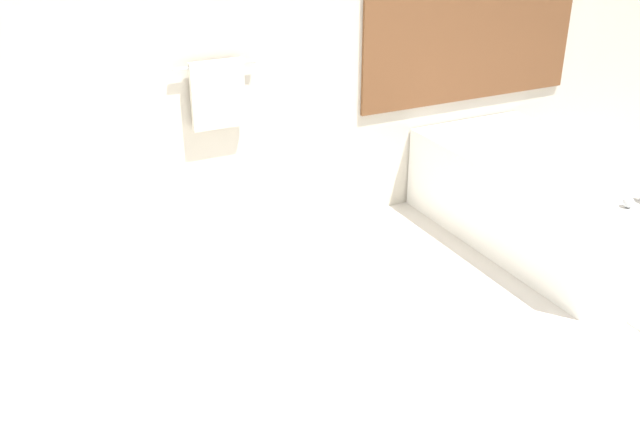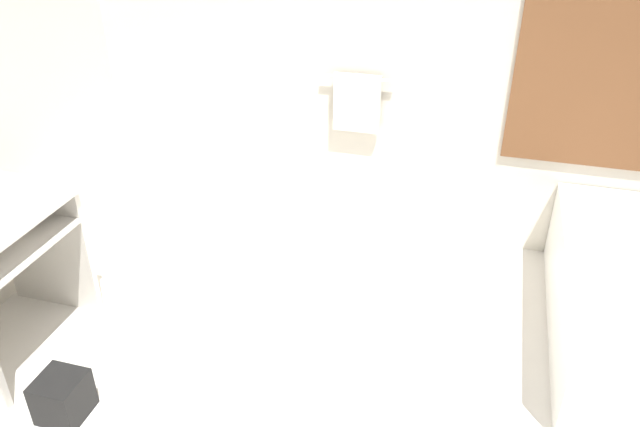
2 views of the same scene
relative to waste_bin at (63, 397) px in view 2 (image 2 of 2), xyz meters
The scene contains 2 objects.
wall_back_with_blinds 2.86m from the waste_bin, 59.17° to the left, with size 7.40×0.13×2.70m.
waste_bin is the anchor object (origin of this frame).
Camera 2 is at (0.55, -1.77, 2.44)m, focal length 35.00 mm.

